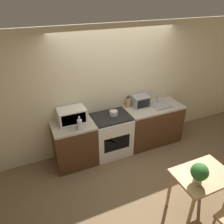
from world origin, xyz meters
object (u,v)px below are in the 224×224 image
object	(u,v)px
microwave	(72,115)
dining_table	(202,180)
stove_range	(111,135)
toaster_oven	(140,101)
bottle	(80,124)
kettle	(114,112)

from	to	relation	value
microwave	dining_table	world-z (taller)	microwave
stove_range	toaster_oven	distance (m)	0.96
bottle	dining_table	distance (m)	2.18
bottle	toaster_oven	size ratio (longest dim) A/B	0.73
microwave	bottle	xyz separation A→B (m)	(0.06, -0.30, -0.04)
microwave	toaster_oven	distance (m)	1.51
bottle	toaster_oven	world-z (taller)	bottle
toaster_oven	stove_range	bearing A→B (deg)	-169.01
dining_table	bottle	bearing A→B (deg)	128.83
stove_range	bottle	size ratio (longest dim) A/B	3.60
dining_table	stove_range	bearing A→B (deg)	109.52
kettle	dining_table	size ratio (longest dim) A/B	0.20
kettle	bottle	size ratio (longest dim) A/B	0.66
kettle	microwave	size ratio (longest dim) A/B	0.32
microwave	kettle	bearing A→B (deg)	-6.51
kettle	toaster_oven	bearing A→B (deg)	10.02
kettle	bottle	xyz separation A→B (m)	(-0.76, -0.21, 0.03)
stove_range	bottle	xyz separation A→B (m)	(-0.69, -0.18, 0.55)
bottle	toaster_oven	bearing A→B (deg)	12.80
stove_range	toaster_oven	bearing A→B (deg)	10.99
stove_range	dining_table	bearing A→B (deg)	-70.48
stove_range	bottle	bearing A→B (deg)	-165.25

